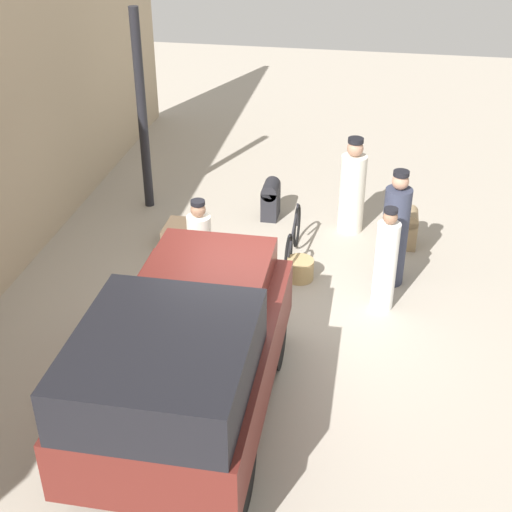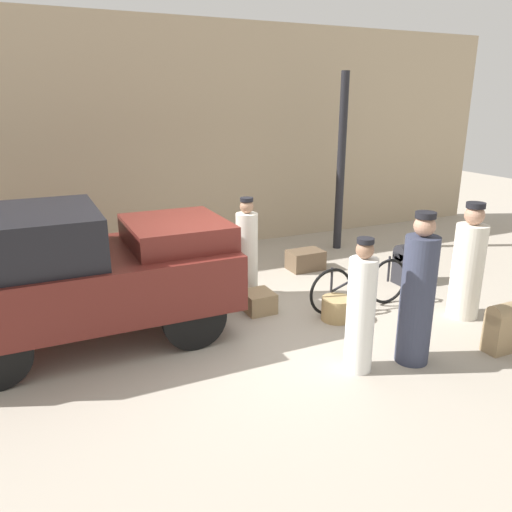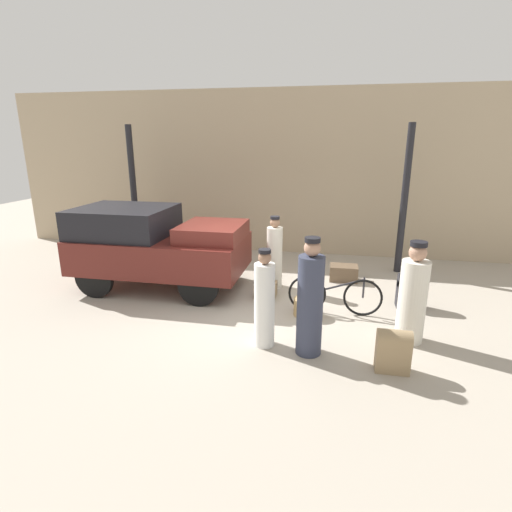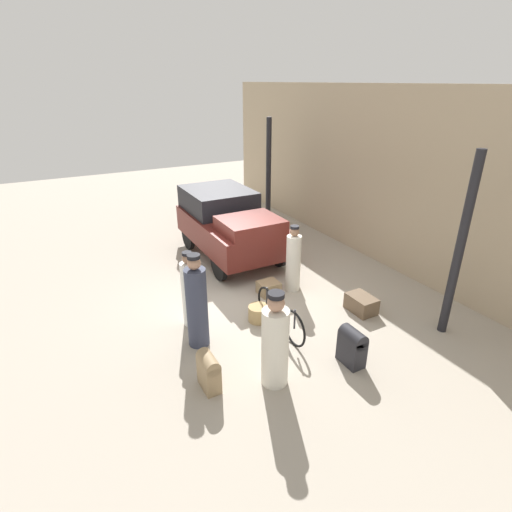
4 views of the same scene
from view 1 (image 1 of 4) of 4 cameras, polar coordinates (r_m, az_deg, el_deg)
name	(u,v)px [view 1 (image 1 of 4)]	position (r m, az deg, el deg)	size (l,w,h in m)	color
ground_plane	(268,323)	(10.02, 0.93, -5.36)	(30.00, 30.00, 0.00)	#A89E8E
canopy_pillar_right	(142,113)	(12.67, -9.10, 11.25)	(0.17, 0.17, 3.54)	black
truck	(184,356)	(7.88, -5.76, -7.93)	(3.63, 1.87, 1.76)	black
bicycle	(293,240)	(11.28, 2.96, 1.28)	(1.74, 0.04, 0.76)	black
wicker_basket	(300,269)	(10.91, 3.51, -1.07)	(0.43, 0.43, 0.33)	tan
porter_with_bicycle	(385,263)	(10.11, 10.31, -0.57)	(0.32, 0.32, 1.59)	white
porter_standing_middle	(395,233)	(10.68, 11.03, 1.81)	(0.39, 0.39, 1.83)	#33384C
conductor_in_dark_uniform	(352,190)	(12.13, 7.70, 5.27)	(0.44, 0.44, 1.67)	silver
porter_carrying_trunk	(200,255)	(10.16, -4.49, 0.05)	(0.34, 0.34, 1.60)	silver
suitcase_black_upright	(241,297)	(10.28, -1.21, -3.28)	(0.42, 0.46, 0.30)	#937A56
trunk_barrel_dark	(271,198)	(12.61, 1.18, 4.64)	(0.48, 0.28, 0.69)	#232328
trunk_large_brown	(410,227)	(11.99, 12.19, 2.30)	(0.47, 0.25, 0.64)	#937A56
suitcase_tan_flat	(179,234)	(11.89, -6.19, 1.73)	(0.64, 0.44, 0.36)	brown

